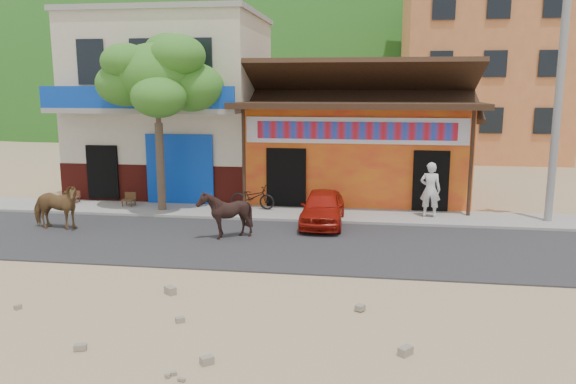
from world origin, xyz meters
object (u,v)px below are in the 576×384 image
utility_pole (559,94)px  pedestrian (430,190)px  cow_dark (225,214)px  red_car (323,207)px  cafe_chair_left (73,192)px  cow_tan (55,207)px  cafe_chair_right (128,194)px  scooter (253,197)px  tree (159,123)px

utility_pole → pedestrian: (-3.70, 0.03, -3.09)m
cow_dark → red_car: cow_dark is taller
cow_dark → cafe_chair_left: size_ratio=1.79×
cow_tan → cafe_chair_right: bearing=-14.4°
red_car → pedestrian: 3.65m
red_car → cafe_chair_right: red_car is taller
cafe_chair_left → utility_pole: bearing=-1.0°
scooter → tree: bearing=107.8°
red_car → cafe_chair_right: bearing=168.6°
cow_tan → scooter: (5.42, 3.36, -0.21)m
utility_pole → pedestrian: 4.82m
tree → pedestrian: (9.10, 0.23, -2.09)m
tree → cow_dark: tree is taller
utility_pole → cafe_chair_right: utility_pole is taller
tree → scooter: 4.08m
tree → cow_tan: bearing=-129.8°
red_car → scooter: bearing=148.3°
tree → pedestrian: 9.34m
tree → cafe_chair_right: size_ratio=6.80×
tree → red_car: 6.31m
cafe_chair_left → pedestrian: bearing=-1.3°
pedestrian → cafe_chair_left: 12.76m
cow_tan → cafe_chair_right: cow_tan is taller
utility_pole → cow_dark: utility_pole is taller
cow_dark → red_car: bearing=139.7°
cow_dark → tree: bearing=-122.3°
cow_tan → pedestrian: 11.82m
cafe_chair_right → utility_pole: bearing=-0.5°
cow_tan → scooter: 6.38m
scooter → cafe_chair_right: cafe_chair_right is taller
cow_dark → cow_tan: bearing=-80.1°
cow_tan → utility_pole: bearing=-77.0°
cow_dark → cafe_chair_left: bearing=-106.1°
scooter → utility_pole: bearing=-85.0°
utility_pole → red_car: bearing=-170.4°
scooter → cafe_chair_right: bearing=99.6°
cafe_chair_left → cafe_chair_right: (2.25, -0.23, 0.05)m
pedestrian → tree: bearing=10.4°
tree → cow_tan: size_ratio=3.59×
red_car → pedestrian: (3.41, 1.23, 0.44)m
utility_pole → red_car: 8.03m
tree → red_car: tree is taller
cafe_chair_right → tree: bearing=-15.3°
utility_pole → pedestrian: bearing=179.6°
red_car → cafe_chair_right: (-7.09, 1.39, -0.03)m
scooter → cafe_chair_left: scooter is taller
pedestrian → red_car: bearing=28.7°
tree → pedestrian: tree is taller
scooter → pedestrian: 6.03m
cafe_chair_right → pedestrian: bearing=-0.6°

